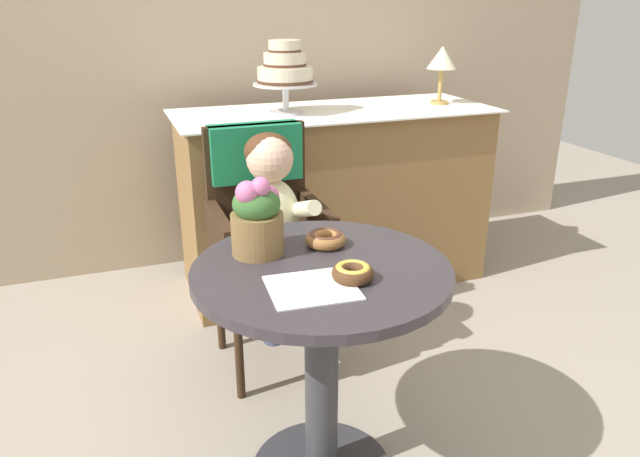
{
  "coord_description": "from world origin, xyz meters",
  "views": [
    {
      "loc": [
        -0.51,
        -1.39,
        1.41
      ],
      "look_at": [
        0.05,
        0.15,
        0.77
      ],
      "focal_mm": 33.42,
      "sensor_mm": 36.0,
      "label": 1
    }
  ],
  "objects_px": {
    "wicker_chair": "(263,209)",
    "tiered_cake_stand": "(285,70)",
    "donut_mid": "(326,238)",
    "flower_vase": "(257,217)",
    "table_lamp": "(442,60)",
    "donut_front": "(353,272)",
    "seated_child": "(273,212)",
    "cafe_table": "(322,333)"
  },
  "relations": [
    {
      "from": "wicker_chair",
      "to": "tiered_cake_stand",
      "type": "bearing_deg",
      "value": 62.04
    },
    {
      "from": "donut_mid",
      "to": "flower_vase",
      "type": "height_order",
      "value": "flower_vase"
    },
    {
      "from": "donut_mid",
      "to": "table_lamp",
      "type": "distance_m",
      "value": 1.61
    },
    {
      "from": "donut_front",
      "to": "flower_vase",
      "type": "distance_m",
      "value": 0.33
    },
    {
      "from": "table_lamp",
      "to": "flower_vase",
      "type": "bearing_deg",
      "value": -137.79
    },
    {
      "from": "flower_vase",
      "to": "tiered_cake_stand",
      "type": "bearing_deg",
      "value": 69.1
    },
    {
      "from": "tiered_cake_stand",
      "to": "seated_child",
      "type": "bearing_deg",
      "value": -110.8
    },
    {
      "from": "donut_front",
      "to": "flower_vase",
      "type": "height_order",
      "value": "flower_vase"
    },
    {
      "from": "seated_child",
      "to": "donut_front",
      "type": "height_order",
      "value": "seated_child"
    },
    {
      "from": "tiered_cake_stand",
      "to": "flower_vase",
      "type": "bearing_deg",
      "value": -110.9
    },
    {
      "from": "table_lamp",
      "to": "seated_child",
      "type": "bearing_deg",
      "value": -147.22
    },
    {
      "from": "wicker_chair",
      "to": "donut_mid",
      "type": "height_order",
      "value": "wicker_chair"
    },
    {
      "from": "wicker_chair",
      "to": "donut_front",
      "type": "xyz_separation_m",
      "value": [
        0.02,
        -0.85,
        0.1
      ]
    },
    {
      "from": "seated_child",
      "to": "table_lamp",
      "type": "distance_m",
      "value": 1.37
    },
    {
      "from": "donut_front",
      "to": "donut_mid",
      "type": "height_order",
      "value": "same"
    },
    {
      "from": "cafe_table",
      "to": "seated_child",
      "type": "height_order",
      "value": "seated_child"
    },
    {
      "from": "donut_mid",
      "to": "tiered_cake_stand",
      "type": "bearing_deg",
      "value": 78.45
    },
    {
      "from": "cafe_table",
      "to": "wicker_chair",
      "type": "distance_m",
      "value": 0.76
    },
    {
      "from": "donut_front",
      "to": "flower_vase",
      "type": "xyz_separation_m",
      "value": [
        -0.19,
        0.26,
        0.09
      ]
    },
    {
      "from": "cafe_table",
      "to": "seated_child",
      "type": "relative_size",
      "value": 0.99
    },
    {
      "from": "donut_front",
      "to": "donut_mid",
      "type": "distance_m",
      "value": 0.24
    },
    {
      "from": "cafe_table",
      "to": "flower_vase",
      "type": "relative_size",
      "value": 3.07
    },
    {
      "from": "seated_child",
      "to": "donut_front",
      "type": "bearing_deg",
      "value": -88.61
    },
    {
      "from": "tiered_cake_stand",
      "to": "table_lamp",
      "type": "height_order",
      "value": "tiered_cake_stand"
    },
    {
      "from": "flower_vase",
      "to": "table_lamp",
      "type": "bearing_deg",
      "value": 42.21
    },
    {
      "from": "donut_front",
      "to": "tiered_cake_stand",
      "type": "xyz_separation_m",
      "value": [
        0.25,
        1.41,
        0.35
      ]
    },
    {
      "from": "donut_front",
      "to": "seated_child",
      "type": "bearing_deg",
      "value": 91.39
    },
    {
      "from": "seated_child",
      "to": "donut_front",
      "type": "distance_m",
      "value": 0.7
    },
    {
      "from": "wicker_chair",
      "to": "table_lamp",
      "type": "bearing_deg",
      "value": 24.56
    },
    {
      "from": "donut_front",
      "to": "flower_vase",
      "type": "bearing_deg",
      "value": 126.12
    },
    {
      "from": "donut_mid",
      "to": "tiered_cake_stand",
      "type": "relative_size",
      "value": 0.36
    },
    {
      "from": "donut_front",
      "to": "table_lamp",
      "type": "bearing_deg",
      "value": 52.51
    },
    {
      "from": "donut_front",
      "to": "table_lamp",
      "type": "distance_m",
      "value": 1.8
    },
    {
      "from": "donut_front",
      "to": "table_lamp",
      "type": "xyz_separation_m",
      "value": [
        1.07,
        1.4,
        0.37
      ]
    },
    {
      "from": "seated_child",
      "to": "cafe_table",
      "type": "bearing_deg",
      "value": -92.84
    },
    {
      "from": "cafe_table",
      "to": "donut_mid",
      "type": "relative_size",
      "value": 6.0
    },
    {
      "from": "tiered_cake_stand",
      "to": "table_lamp",
      "type": "bearing_deg",
      "value": -0.87
    },
    {
      "from": "cafe_table",
      "to": "donut_front",
      "type": "xyz_separation_m",
      "value": [
        0.05,
        -0.11,
        0.23
      ]
    },
    {
      "from": "donut_front",
      "to": "tiered_cake_stand",
      "type": "relative_size",
      "value": 0.33
    },
    {
      "from": "wicker_chair",
      "to": "cafe_table",
      "type": "bearing_deg",
      "value": -94.29
    },
    {
      "from": "cafe_table",
      "to": "donut_mid",
      "type": "height_order",
      "value": "donut_mid"
    },
    {
      "from": "wicker_chair",
      "to": "seated_child",
      "type": "distance_m",
      "value": 0.16
    }
  ]
}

